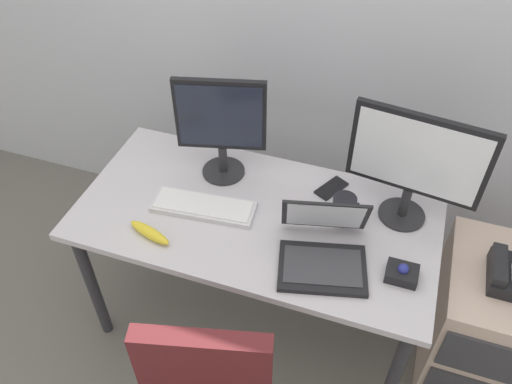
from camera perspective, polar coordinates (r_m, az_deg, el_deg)
ground_plane at (r=2.61m, az=-0.00°, el=-13.36°), size 8.00×8.00×0.00m
desk at (r=2.10m, az=-0.00°, el=-3.95°), size 1.41×0.71×0.72m
file_cabinet at (r=2.41m, az=23.77°, el=-13.00°), size 0.42×0.53×0.62m
desk_phone at (r=2.14m, az=26.14°, el=-8.14°), size 0.17×0.20×0.09m
monitor_main at (r=1.93m, az=17.14°, el=3.17°), size 0.49×0.18×0.47m
monitor_side at (r=2.06m, az=-3.88°, el=7.49°), size 0.35×0.18×0.45m
keyboard at (r=2.06m, az=-5.76°, el=-1.60°), size 0.42×0.18×0.03m
laptop at (r=1.88m, az=7.37°, el=-6.14°), size 0.38×0.38×0.22m
trackball_mouse at (r=1.90m, az=15.70°, el=-8.53°), size 0.11×0.09×0.07m
coffee_mug at (r=2.01m, az=9.65°, el=-1.87°), size 0.10×0.09×0.12m
cell_phone at (r=2.16m, az=8.25°, el=0.42°), size 0.13×0.16×0.01m
banana at (r=1.99m, az=-11.57°, el=-4.37°), size 0.19×0.10×0.04m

